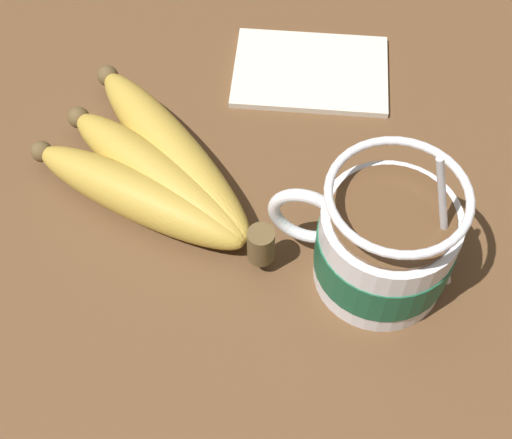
% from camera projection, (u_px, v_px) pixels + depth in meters
% --- Properties ---
extents(table, '(1.31, 1.31, 0.04)m').
position_uv_depth(table, '(280.00, 224.00, 0.58)').
color(table, brown).
rests_on(table, ground).
extents(coffee_mug, '(0.14, 0.10, 0.14)m').
position_uv_depth(coffee_mug, '(383.00, 244.00, 0.50)').
color(coffee_mug, silver).
rests_on(coffee_mug, table).
extents(banana_bunch, '(0.21, 0.16, 0.04)m').
position_uv_depth(banana_bunch, '(157.00, 172.00, 0.56)').
color(banana_bunch, brown).
rests_on(banana_bunch, table).
extents(napkin, '(0.16, 0.12, 0.01)m').
position_uv_depth(napkin, '(310.00, 71.00, 0.65)').
color(napkin, beige).
rests_on(napkin, table).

